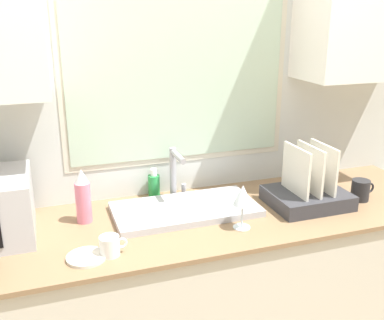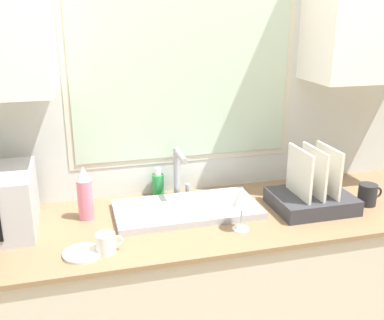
% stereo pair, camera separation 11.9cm
% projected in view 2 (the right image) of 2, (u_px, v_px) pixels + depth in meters
% --- Properties ---
extents(countertop, '(2.41, 0.68, 0.91)m').
position_uv_depth(countertop, '(201.00, 303.00, 2.14)').
color(countertop, beige).
rests_on(countertop, ground_plane).
extents(wall_back, '(6.00, 0.38, 2.60)m').
position_uv_depth(wall_back, '(184.00, 93.00, 2.13)').
color(wall_back, silver).
rests_on(wall_back, ground_plane).
extents(sink_basin, '(0.65, 0.32, 0.03)m').
position_uv_depth(sink_basin, '(187.00, 209.00, 2.03)').
color(sink_basin, '#B2B2B7').
rests_on(sink_basin, countertop).
extents(faucet, '(0.08, 0.18, 0.25)m').
position_uv_depth(faucet, '(179.00, 169.00, 2.15)').
color(faucet, '#99999E').
rests_on(faucet, countertop).
extents(dish_rack, '(0.36, 0.29, 0.29)m').
position_uv_depth(dish_rack, '(312.00, 195.00, 2.06)').
color(dish_rack, '#333338').
rests_on(dish_rack, countertop).
extents(spray_bottle, '(0.07, 0.07, 0.24)m').
position_uv_depth(spray_bottle, '(85.00, 194.00, 1.94)').
color(spray_bottle, '#D8728C').
rests_on(spray_bottle, countertop).
extents(soap_bottle, '(0.06, 0.06, 0.14)m').
position_uv_depth(soap_bottle, '(158.00, 184.00, 2.20)').
color(soap_bottle, '#268C3F').
rests_on(soap_bottle, countertop).
extents(mug_near_sink, '(0.10, 0.08, 0.08)m').
position_uv_depth(mug_near_sink, '(106.00, 243.00, 1.69)').
color(mug_near_sink, white).
rests_on(mug_near_sink, countertop).
extents(wine_glass, '(0.08, 0.08, 0.19)m').
position_uv_depth(wine_glass, '(242.00, 198.00, 1.83)').
color(wine_glass, silver).
rests_on(wine_glass, countertop).
extents(mug_by_rack, '(0.12, 0.09, 0.10)m').
position_uv_depth(mug_by_rack, '(368.00, 194.00, 2.11)').
color(mug_by_rack, '#262628').
rests_on(mug_by_rack, countertop).
extents(small_plate, '(0.15, 0.15, 0.01)m').
position_uv_depth(small_plate, '(83.00, 253.00, 1.68)').
color(small_plate, silver).
rests_on(small_plate, countertop).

